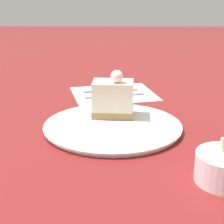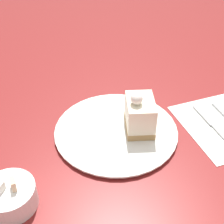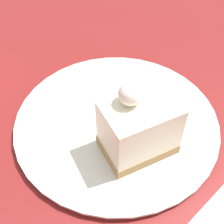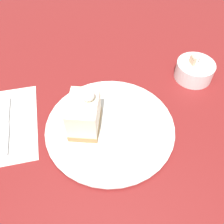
{
  "view_description": "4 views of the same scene",
  "coord_description": "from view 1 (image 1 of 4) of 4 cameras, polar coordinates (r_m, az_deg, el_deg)",
  "views": [
    {
      "loc": [
        0.74,
        0.01,
        0.29
      ],
      "look_at": [
        0.01,
        -0.0,
        0.04
      ],
      "focal_mm": 60.0,
      "sensor_mm": 36.0,
      "label": 1
    },
    {
      "loc": [
        0.07,
        0.55,
        0.5
      ],
      "look_at": [
        0.01,
        -0.0,
        0.06
      ],
      "focal_mm": 50.0,
      "sensor_mm": 36.0,
      "label": 2
    },
    {
      "loc": [
        -0.25,
        0.15,
        0.35
      ],
      "look_at": [
        -0.01,
        0.02,
        0.05
      ],
      "focal_mm": 50.0,
      "sensor_mm": 36.0,
      "label": 3
    },
    {
      "loc": [
        0.01,
        -0.33,
        0.47
      ],
      "look_at": [
        0.0,
        0.01,
        0.05
      ],
      "focal_mm": 40.0,
      "sensor_mm": 36.0,
      "label": 4
    }
  ],
  "objects": [
    {
      "name": "cake_slice",
      "position": [
        0.83,
        0.02,
        2.18
      ],
      "size": [
        0.07,
        0.09,
        0.11
      ],
      "rotation": [
        0.0,
        0.0,
        -0.05
      ],
      "color": "#AD8451",
      "rests_on": "plate"
    },
    {
      "name": "fork",
      "position": [
        1.07,
        0.49,
        3.42
      ],
      "size": [
        0.05,
        0.16,
        0.0
      ],
      "rotation": [
        0.0,
        0.0,
        0.23
      ],
      "color": "#B2B2B7",
      "rests_on": "napkin"
    },
    {
      "name": "ground_plane",
      "position": [
        0.79,
        0.1,
        -2.62
      ],
      "size": [
        4.0,
        4.0,
        0.0
      ],
      "primitive_type": "plane",
      "color": "maroon"
    },
    {
      "name": "napkin",
      "position": [
        1.04,
        0.06,
        2.82
      ],
      "size": [
        0.23,
        0.26,
        0.0
      ],
      "rotation": [
        0.0,
        0.0,
        0.25
      ],
      "color": "white",
      "rests_on": "ground_plane"
    },
    {
      "name": "knife",
      "position": [
        1.01,
        -0.46,
        2.55
      ],
      "size": [
        0.05,
        0.16,
        0.0
      ],
      "rotation": [
        0.0,
        0.0,
        0.23
      ],
      "color": "#B2B2B7",
      "rests_on": "napkin"
    },
    {
      "name": "plate",
      "position": [
        0.79,
        -0.2,
        -2.07
      ],
      "size": [
        0.29,
        0.29,
        0.01
      ],
      "color": "silver",
      "rests_on": "ground_plane"
    }
  ]
}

